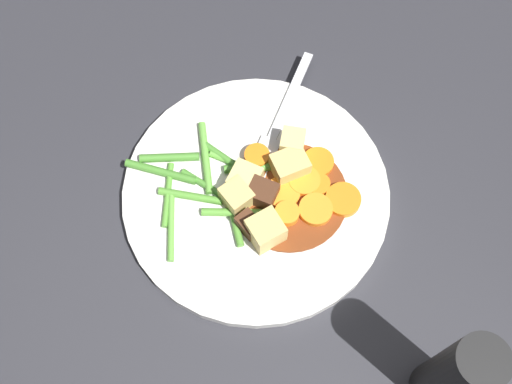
# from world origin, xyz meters

# --- Properties ---
(ground_plane) EXTENTS (3.00, 3.00, 0.00)m
(ground_plane) POSITION_xyz_m (0.00, 0.00, 0.00)
(ground_plane) COLOR #2D2D33
(dinner_plate) EXTENTS (0.27, 0.27, 0.01)m
(dinner_plate) POSITION_xyz_m (0.00, 0.00, 0.01)
(dinner_plate) COLOR white
(dinner_plate) RESTS_ON ground_plane
(stew_sauce) EXTENTS (0.12, 0.12, 0.00)m
(stew_sauce) POSITION_xyz_m (0.03, -0.01, 0.01)
(stew_sauce) COLOR brown
(stew_sauce) RESTS_ON dinner_plate
(carrot_slice_0) EXTENTS (0.05, 0.05, 0.01)m
(carrot_slice_0) POSITION_xyz_m (0.05, -0.03, 0.02)
(carrot_slice_0) COLOR orange
(carrot_slice_0) RESTS_ON dinner_plate
(carrot_slice_1) EXTENTS (0.05, 0.05, 0.01)m
(carrot_slice_1) POSITION_xyz_m (0.08, -0.03, 0.02)
(carrot_slice_1) COLOR orange
(carrot_slice_1) RESTS_ON dinner_plate
(carrot_slice_2) EXTENTS (0.03, 0.03, 0.01)m
(carrot_slice_2) POSITION_xyz_m (0.06, -0.01, 0.02)
(carrot_slice_2) COLOR orange
(carrot_slice_2) RESTS_ON dinner_plate
(carrot_slice_3) EXTENTS (0.04, 0.04, 0.01)m
(carrot_slice_3) POSITION_xyz_m (0.05, 0.00, 0.02)
(carrot_slice_3) COLOR orange
(carrot_slice_3) RESTS_ON dinner_plate
(carrot_slice_4) EXTENTS (0.03, 0.03, 0.01)m
(carrot_slice_4) POSITION_xyz_m (0.02, -0.03, 0.02)
(carrot_slice_4) COLOR orange
(carrot_slice_4) RESTS_ON dinner_plate
(carrot_slice_5) EXTENTS (0.04, 0.04, 0.01)m
(carrot_slice_5) POSITION_xyz_m (0.07, 0.02, 0.02)
(carrot_slice_5) COLOR orange
(carrot_slice_5) RESTS_ON dinner_plate
(carrot_slice_6) EXTENTS (0.04, 0.04, 0.01)m
(carrot_slice_6) POSITION_xyz_m (0.03, -0.01, 0.02)
(carrot_slice_6) COLOR orange
(carrot_slice_6) RESTS_ON dinner_plate
(carrot_slice_7) EXTENTS (0.03, 0.03, 0.01)m
(carrot_slice_7) POSITION_xyz_m (0.01, 0.04, 0.02)
(carrot_slice_7) COLOR orange
(carrot_slice_7) RESTS_ON dinner_plate
(potato_chunk_0) EXTENTS (0.04, 0.04, 0.02)m
(potato_chunk_0) POSITION_xyz_m (-0.02, -0.01, 0.03)
(potato_chunk_0) COLOR #DBBC6B
(potato_chunk_0) RESTS_ON dinner_plate
(potato_chunk_1) EXTENTS (0.04, 0.04, 0.03)m
(potato_chunk_1) POSITION_xyz_m (0.00, -0.05, 0.03)
(potato_chunk_1) COLOR #DBBC6B
(potato_chunk_1) RESTS_ON dinner_plate
(potato_chunk_2) EXTENTS (0.04, 0.04, 0.02)m
(potato_chunk_2) POSITION_xyz_m (-0.01, 0.01, 0.02)
(potato_chunk_2) COLOR #E5CC7A
(potato_chunk_2) RESTS_ON dinner_plate
(potato_chunk_3) EXTENTS (0.04, 0.03, 0.03)m
(potato_chunk_3) POSITION_xyz_m (0.04, 0.02, 0.03)
(potato_chunk_3) COLOR #DBBC6B
(potato_chunk_3) RESTS_ON dinner_plate
(potato_chunk_4) EXTENTS (0.03, 0.03, 0.03)m
(potato_chunk_4) POSITION_xyz_m (0.05, 0.04, 0.03)
(potato_chunk_4) COLOR #E5CC7A
(potato_chunk_4) RESTS_ON dinner_plate
(meat_chunk_0) EXTENTS (0.04, 0.04, 0.02)m
(meat_chunk_0) POSITION_xyz_m (0.01, -0.01, 0.02)
(meat_chunk_0) COLOR #4C2B19
(meat_chunk_0) RESTS_ON dinner_plate
(meat_chunk_1) EXTENTS (0.03, 0.03, 0.02)m
(meat_chunk_1) POSITION_xyz_m (-0.01, -0.04, 0.02)
(meat_chunk_1) COLOR #4C2B19
(meat_chunk_1) RESTS_ON dinner_plate
(green_bean_0) EXTENTS (0.06, 0.02, 0.01)m
(green_bean_0) POSITION_xyz_m (-0.03, -0.02, 0.02)
(green_bean_0) COLOR #599E38
(green_bean_0) RESTS_ON dinner_plate
(green_bean_1) EXTENTS (0.02, 0.07, 0.01)m
(green_bean_1) POSITION_xyz_m (-0.09, -0.02, 0.02)
(green_bean_1) COLOR #66AD42
(green_bean_1) RESTS_ON dinner_plate
(green_bean_2) EXTENTS (0.01, 0.06, 0.01)m
(green_bean_2) POSITION_xyz_m (-0.03, -0.03, 0.02)
(green_bean_2) COLOR #599E38
(green_bean_2) RESTS_ON dinner_plate
(green_bean_3) EXTENTS (0.05, 0.04, 0.01)m
(green_bean_3) POSITION_xyz_m (-0.02, 0.03, 0.02)
(green_bean_3) COLOR #66AD42
(green_bean_3) RESTS_ON dinner_plate
(green_bean_4) EXTENTS (0.06, 0.05, 0.01)m
(green_bean_4) POSITION_xyz_m (-0.04, 0.01, 0.02)
(green_bean_4) COLOR #4C8E33
(green_bean_4) RESTS_ON dinner_plate
(green_bean_5) EXTENTS (0.04, 0.04, 0.01)m
(green_bean_5) POSITION_xyz_m (-0.03, 0.04, 0.02)
(green_bean_5) COLOR #4C8E33
(green_bean_5) RESTS_ON dinner_plate
(green_bean_6) EXTENTS (0.01, 0.08, 0.01)m
(green_bean_6) POSITION_xyz_m (-0.04, 0.05, 0.02)
(green_bean_6) COLOR #66AD42
(green_bean_6) RESTS_ON dinner_plate
(green_bean_7) EXTENTS (0.06, 0.02, 0.01)m
(green_bean_7) POSITION_xyz_m (-0.08, 0.05, 0.02)
(green_bean_7) COLOR #4C8E33
(green_bean_7) RESTS_ON dinner_plate
(green_bean_8) EXTENTS (0.06, 0.03, 0.01)m
(green_bean_8) POSITION_xyz_m (-0.07, 0.01, 0.02)
(green_bean_8) COLOR #599E38
(green_bean_8) RESTS_ON dinner_plate
(green_bean_9) EXTENTS (0.07, 0.04, 0.01)m
(green_bean_9) POSITION_xyz_m (-0.09, 0.04, 0.02)
(green_bean_9) COLOR #4C8E33
(green_bean_9) RESTS_ON dinner_plate
(green_bean_10) EXTENTS (0.02, 0.07, 0.01)m
(green_bean_10) POSITION_xyz_m (-0.09, 0.01, 0.02)
(green_bean_10) COLOR #599E38
(green_bean_10) RESTS_ON dinner_plate
(green_bean_11) EXTENTS (0.06, 0.02, 0.01)m
(green_bean_11) POSITION_xyz_m (0.00, 0.03, 0.02)
(green_bean_11) COLOR #4C8E33
(green_bean_11) RESTS_ON dinner_plate
(fork) EXTENTS (0.11, 0.16, 0.00)m
(fork) POSITION_xyz_m (0.04, 0.07, 0.01)
(fork) COLOR silver
(fork) RESTS_ON dinner_plate
(pepper_mill) EXTENTS (0.04, 0.04, 0.15)m
(pepper_mill) POSITION_xyz_m (0.12, -0.22, 0.08)
(pepper_mill) COLOR black
(pepper_mill) RESTS_ON ground_plane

